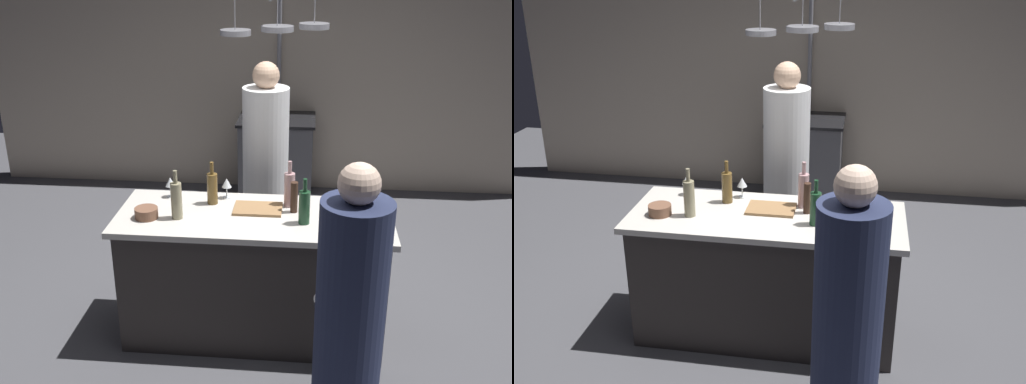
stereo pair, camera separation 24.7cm
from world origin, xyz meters
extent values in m
plane|color=#4C4C51|center=(0.00, 0.00, 0.00)|extent=(9.00, 9.00, 0.00)
cube|color=#BCAD99|center=(0.00, 2.85, 1.30)|extent=(6.40, 0.16, 2.60)
cube|color=#332D2B|center=(0.00, 0.00, 0.43)|extent=(1.72, 0.66, 0.86)
cube|color=beige|center=(0.00, 0.00, 0.88)|extent=(1.80, 0.72, 0.04)
cube|color=#47474C|center=(0.00, 2.45, 0.43)|extent=(0.76, 0.60, 0.86)
cube|color=black|center=(0.00, 2.45, 0.88)|extent=(0.80, 0.64, 0.03)
cylinder|color=white|center=(0.00, 0.95, 0.77)|extent=(0.37, 0.37, 1.53)
sphere|color=#D8AD8C|center=(0.00, 0.95, 1.63)|extent=(0.21, 0.21, 0.21)
cylinder|color=#4C4C51|center=(0.53, -0.62, 0.33)|extent=(0.06, 0.06, 0.62)
cylinder|color=black|center=(0.53, -0.62, 0.66)|extent=(0.26, 0.26, 0.04)
cylinder|color=#262D4C|center=(0.57, -1.00, 0.72)|extent=(0.35, 0.35, 1.45)
sphere|color=beige|center=(0.57, -1.00, 1.53)|extent=(0.20, 0.20, 0.20)
cylinder|color=gray|center=(0.00, 2.70, 1.07)|extent=(0.04, 0.04, 2.15)
cylinder|color=gray|center=(-0.30, 1.50, 1.87)|extent=(0.26, 0.26, 0.04)
cylinder|color=gray|center=(-0.30, 1.47, 2.01)|extent=(0.01, 0.01, 0.28)
cylinder|color=gray|center=(0.05, 1.47, 1.91)|extent=(0.27, 0.27, 0.04)
cylinder|color=gray|center=(0.05, 1.47, 2.03)|extent=(0.01, 0.01, 0.24)
cylinder|color=gray|center=(0.35, 1.47, 1.93)|extent=(0.25, 0.25, 0.04)
cylinder|color=gray|center=(0.35, 1.47, 2.04)|extent=(0.01, 0.01, 0.22)
cube|color=#997047|center=(0.02, 0.08, 0.91)|extent=(0.32, 0.22, 0.02)
cylinder|color=#382319|center=(0.26, 0.07, 1.01)|extent=(0.05, 0.05, 0.21)
cylinder|color=gray|center=(-0.49, -0.09, 1.02)|extent=(0.07, 0.07, 0.24)
cylinder|color=gray|center=(-0.49, -0.09, 1.18)|extent=(0.03, 0.03, 0.08)
cylinder|color=#B78C8E|center=(0.22, 0.17, 1.02)|extent=(0.07, 0.07, 0.23)
cylinder|color=#B78C8E|center=(0.22, 0.17, 1.18)|extent=(0.03, 0.03, 0.08)
cylinder|color=brown|center=(-0.30, 0.16, 1.01)|extent=(0.07, 0.07, 0.21)
cylinder|color=brown|center=(-0.30, 0.16, 1.16)|extent=(0.03, 0.03, 0.08)
cylinder|color=#193D23|center=(0.33, -0.09, 1.01)|extent=(0.07, 0.07, 0.21)
cylinder|color=#193D23|center=(0.33, -0.09, 1.16)|extent=(0.03, 0.03, 0.08)
cylinder|color=silver|center=(-0.22, 0.27, 0.90)|extent=(0.06, 0.06, 0.01)
cylinder|color=silver|center=(-0.22, 0.27, 0.94)|extent=(0.01, 0.01, 0.07)
cone|color=silver|center=(-0.22, 0.27, 1.01)|extent=(0.07, 0.07, 0.06)
cylinder|color=silver|center=(-0.61, 0.25, 0.90)|extent=(0.06, 0.06, 0.01)
cylinder|color=silver|center=(-0.61, 0.25, 0.94)|extent=(0.01, 0.01, 0.07)
cone|color=silver|center=(-0.61, 0.25, 1.01)|extent=(0.07, 0.07, 0.06)
cylinder|color=#B7B7BC|center=(0.57, -0.11, 0.94)|extent=(0.17, 0.17, 0.08)
cylinder|color=brown|center=(-0.69, -0.11, 0.93)|extent=(0.15, 0.15, 0.07)
camera|label=1|loc=(0.34, -3.44, 2.49)|focal=40.92mm
camera|label=2|loc=(0.59, -3.41, 2.49)|focal=40.92mm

